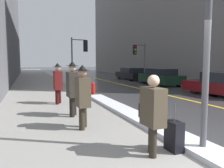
% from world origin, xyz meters
% --- Properties ---
extents(sidewalk_slab, '(4.00, 80.00, 0.01)m').
position_xyz_m(sidewalk_slab, '(-2.00, 15.00, 0.01)').
color(sidewalk_slab, gray).
rests_on(sidewalk_slab, ground).
extents(road_centre_stripe, '(0.16, 80.00, 0.00)m').
position_xyz_m(road_centre_stripe, '(4.00, 15.00, 0.00)').
color(road_centre_stripe, gold).
rests_on(road_centre_stripe, ground).
extents(snow_bank_curb, '(0.69, 8.25, 0.12)m').
position_xyz_m(snow_bank_curb, '(0.21, 3.89, 0.06)').
color(snow_bank_curb, silver).
rests_on(snow_bank_curb, ground).
extents(traffic_light_near, '(1.31, 0.36, 3.62)m').
position_xyz_m(traffic_light_near, '(1.01, 14.47, 2.61)').
color(traffic_light_near, '#515156').
rests_on(traffic_light_near, ground).
extents(traffic_light_far, '(1.31, 0.33, 3.51)m').
position_xyz_m(traffic_light_far, '(6.92, 16.01, 2.53)').
color(traffic_light_far, '#515156').
rests_on(traffic_light_far, ground).
extents(pedestrian_trailing, '(0.30, 0.70, 1.51)m').
position_xyz_m(pedestrian_trailing, '(-0.75, 1.01, 0.83)').
color(pedestrian_trailing, '#2A241B').
rests_on(pedestrian_trailing, ground).
extents(pedestrian_in_glasses, '(0.36, 0.52, 1.68)m').
position_xyz_m(pedestrian_in_glasses, '(-1.58, 3.05, 0.92)').
color(pedestrian_in_glasses, '#2A241B').
rests_on(pedestrian_in_glasses, ground).
extents(pedestrian_nearside, '(0.38, 0.55, 1.77)m').
position_xyz_m(pedestrian_nearside, '(-1.56, 4.49, 0.97)').
color(pedestrian_nearside, black).
rests_on(pedestrian_nearside, ground).
extents(pedestrian_in_fedora, '(0.37, 0.53, 1.71)m').
position_xyz_m(pedestrian_in_fedora, '(-1.73, 6.79, 0.94)').
color(pedestrian_in_fedora, '#340C0C').
rests_on(pedestrian_in_fedora, ground).
extents(parked_car_dark_green, '(1.85, 4.17, 1.25)m').
position_xyz_m(parked_car_dark_green, '(6.77, 12.10, 0.60)').
color(parked_car_dark_green, black).
rests_on(parked_car_dark_green, ground).
extents(parked_car_black, '(1.72, 4.34, 1.19)m').
position_xyz_m(parked_car_black, '(6.96, 17.60, 0.57)').
color(parked_car_black, black).
rests_on(parked_car_black, ground).
extents(rolling_suitcase, '(0.23, 0.36, 0.95)m').
position_xyz_m(rolling_suitcase, '(-0.27, 0.99, 0.30)').
color(rolling_suitcase, black).
rests_on(rolling_suitcase, ground).
extents(fire_hydrant, '(0.20, 0.20, 0.70)m').
position_xyz_m(fire_hydrant, '(0.33, 8.66, 0.35)').
color(fire_hydrant, red).
rests_on(fire_hydrant, ground).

